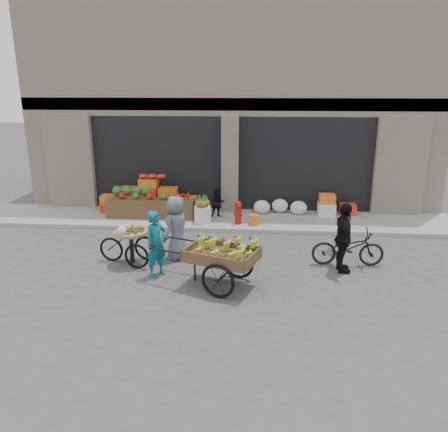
# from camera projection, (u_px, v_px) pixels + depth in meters

# --- Properties ---
(ground) EXTENTS (80.00, 80.00, 0.00)m
(ground) POSITION_uv_depth(u_px,v_px,m) (215.00, 275.00, 10.07)
(ground) COLOR #424244
(ground) RESTS_ON ground
(sidewalk) EXTENTS (18.00, 2.20, 0.12)m
(sidewalk) POSITION_uv_depth(u_px,v_px,m) (228.00, 220.00, 13.97)
(sidewalk) COLOR gray
(sidewalk) RESTS_ON ground
(building) EXTENTS (14.00, 6.45, 7.00)m
(building) POSITION_uv_depth(u_px,v_px,m) (236.00, 107.00, 16.76)
(building) COLOR beige
(building) RESTS_ON ground
(fruit_display) EXTENTS (3.10, 1.12, 1.24)m
(fruit_display) POSITION_uv_depth(u_px,v_px,m) (153.00, 197.00, 14.25)
(fruit_display) COLOR red
(fruit_display) RESTS_ON sidewalk
(pineapple_bin) EXTENTS (0.52, 0.52, 0.50)m
(pineapple_bin) POSITION_uv_depth(u_px,v_px,m) (203.00, 214.00, 13.46)
(pineapple_bin) COLOR silver
(pineapple_bin) RESTS_ON sidewalk
(fire_hydrant) EXTENTS (0.22, 0.22, 0.71)m
(fire_hydrant) POSITION_uv_depth(u_px,v_px,m) (238.00, 212.00, 13.29)
(fire_hydrant) COLOR #A5140F
(fire_hydrant) RESTS_ON sidewalk
(orange_bucket) EXTENTS (0.32, 0.32, 0.30)m
(orange_bucket) POSITION_uv_depth(u_px,v_px,m) (254.00, 220.00, 13.27)
(orange_bucket) COLOR orange
(orange_bucket) RESTS_ON sidewalk
(right_bay_goods) EXTENTS (3.35, 0.60, 0.70)m
(right_bay_goods) POSITION_uv_depth(u_px,v_px,m) (309.00, 206.00, 14.23)
(right_bay_goods) COLOR silver
(right_bay_goods) RESTS_ON sidewalk
(seated_person) EXTENTS (0.51, 0.43, 0.93)m
(seated_person) POSITION_uv_depth(u_px,v_px,m) (217.00, 203.00, 13.94)
(seated_person) COLOR black
(seated_person) RESTS_ON sidewalk
(banana_cart) EXTENTS (2.71, 1.78, 1.06)m
(banana_cart) POSITION_uv_depth(u_px,v_px,m) (219.00, 253.00, 9.32)
(banana_cart) COLOR brown
(banana_cart) RESTS_ON ground
(vendor_woman) EXTENTS (0.63, 0.67, 1.53)m
(vendor_woman) POSITION_uv_depth(u_px,v_px,m) (156.00, 244.00, 9.83)
(vendor_woman) COLOR #0D5C69
(vendor_woman) RESTS_ON ground
(tricycle_cart) EXTENTS (1.45, 0.96, 0.95)m
(tricycle_cart) POSITION_uv_depth(u_px,v_px,m) (131.00, 241.00, 10.58)
(tricycle_cart) COLOR #9E7F51
(tricycle_cart) RESTS_ON ground
(vendor_grey) EXTENTS (0.80, 0.93, 1.61)m
(vendor_grey) POSITION_uv_depth(u_px,v_px,m) (176.00, 228.00, 10.81)
(vendor_grey) COLOR slate
(vendor_grey) RESTS_ON ground
(bicycle) EXTENTS (1.72, 0.62, 0.90)m
(bicycle) POSITION_uv_depth(u_px,v_px,m) (348.00, 248.00, 10.50)
(bicycle) COLOR black
(bicycle) RESTS_ON ground
(cyclist) EXTENTS (0.42, 0.98, 1.66)m
(cyclist) POSITION_uv_depth(u_px,v_px,m) (344.00, 238.00, 10.02)
(cyclist) COLOR black
(cyclist) RESTS_ON ground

